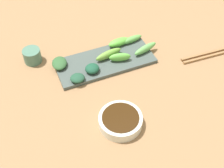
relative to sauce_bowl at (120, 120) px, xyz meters
name	(u,v)px	position (x,y,z in m)	size (l,w,h in m)	color
tabletop	(109,83)	(0.16, -0.03, -0.03)	(2.10, 2.10, 0.02)	#916B48
sauce_bowl	(120,120)	(0.00, 0.00, 0.00)	(0.12, 0.12, 0.03)	silver
serving_plate	(105,61)	(0.24, -0.05, -0.01)	(0.13, 0.32, 0.01)	#444F4C
broccoli_stalk_0	(120,57)	(0.22, -0.10, 0.01)	(0.02, 0.07, 0.03)	#5EB343
broccoli_stalk_1	(145,49)	(0.23, -0.19, 0.01)	(0.02, 0.09, 0.03)	#66B559
broccoli_stalk_2	(109,54)	(0.25, -0.07, 0.01)	(0.02, 0.10, 0.03)	#6CA23D
broccoli_leafy_3	(59,63)	(0.28, 0.09, 0.01)	(0.06, 0.05, 0.02)	#2F592F
broccoli_leafy_4	(92,69)	(0.21, 0.00, 0.01)	(0.04, 0.04, 0.02)	#1A4933
broccoli_leafy_5	(77,78)	(0.19, 0.06, 0.00)	(0.04, 0.04, 0.02)	#214A34
broccoli_stalk_6	(132,39)	(0.30, -0.17, 0.01)	(0.02, 0.08, 0.02)	#60A44B
broccoli_stalk_7	(119,42)	(0.30, -0.12, 0.01)	(0.03, 0.08, 0.03)	#5FB53E
chopsticks	(212,54)	(0.14, -0.40, -0.01)	(0.04, 0.23, 0.01)	olive
tea_cup	(32,56)	(0.34, 0.17, 0.01)	(0.06, 0.06, 0.05)	#497360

